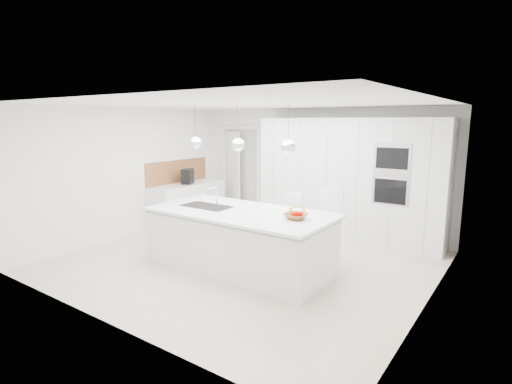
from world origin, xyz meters
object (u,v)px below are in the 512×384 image
Objects in this scene: fruit_bowl at (296,216)px; bar_stool_left at (289,226)px; espresso_machine at (188,176)px; island_base at (239,241)px; bar_stool_right at (327,227)px.

fruit_bowl is 1.03m from bar_stool_left.
island_base is at bearing -55.15° from espresso_machine.
bar_stool_left is at bearing 65.97° from island_base.
espresso_machine reaches higher than island_base.
bar_stool_left is (-0.55, 0.77, -0.40)m from fruit_bowl.
fruit_bowl is at bearing -100.18° from bar_stool_right.
fruit_bowl is at bearing -46.72° from espresso_machine.
espresso_machine is at bearing 165.96° from bar_stool_right.
island_base is 0.94m from bar_stool_left.
fruit_bowl is 3.74m from espresso_machine.
island_base is 1.07m from fruit_bowl.
espresso_machine is (-3.47, 1.41, 0.12)m from fruit_bowl.
espresso_machine is 3.61m from bar_stool_right.
bar_stool_right is (3.54, -0.53, -0.47)m from espresso_machine.
bar_stool_right is at bearing 85.31° from fruit_bowl.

